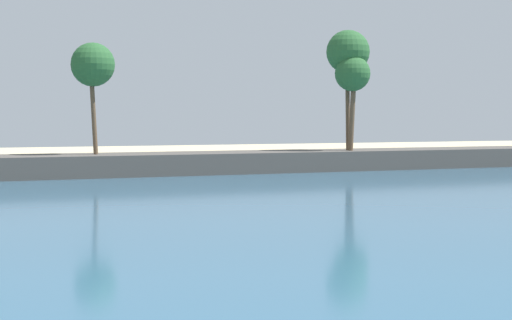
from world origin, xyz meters
name	(u,v)px	position (x,y,z in m)	size (l,w,h in m)	color
sea	(41,188)	(0.00, 57.66, 0.03)	(220.00, 97.59, 0.06)	#33607F
palm_headland	(27,145)	(-0.04, 66.42, 2.62)	(97.18, 6.00, 12.63)	#514C47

